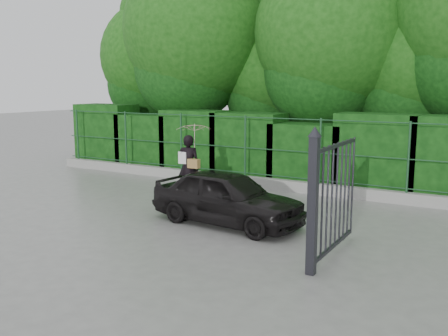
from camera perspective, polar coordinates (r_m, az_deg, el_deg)
The scene contains 8 objects.
ground at distance 11.49m, azimuth -10.01°, elevation -5.71°, with size 80.00×80.00×0.00m, color gray.
kerb at distance 15.07m, azimuth 1.06°, elevation -1.35°, with size 14.00×0.25×0.30m, color #9E9E99.
fence at distance 14.80m, azimuth 1.82°, elevation 2.57°, with size 14.13×0.06×1.80m.
hedge at distance 15.80m, azimuth 2.86°, elevation 2.48°, with size 14.20×1.20×2.27m.
trees at distance 17.34m, azimuth 9.94°, elevation 14.76°, with size 17.10×6.15×8.08m.
gate at distance 8.33m, azimuth 11.25°, elevation -3.13°, with size 0.22×2.33×2.36m.
woman at distance 13.23m, azimuth -3.66°, elevation 2.18°, with size 0.98×0.96×1.99m.
car at distance 10.76m, azimuth 0.36°, elevation -3.35°, with size 1.39×3.46×1.18m, color black.
Camera 1 is at (7.21, -8.43, 2.98)m, focal length 40.00 mm.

